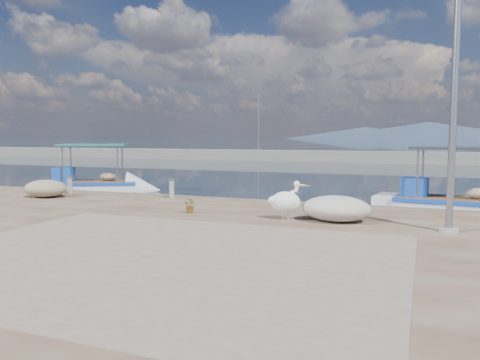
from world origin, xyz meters
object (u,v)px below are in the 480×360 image
(pelican, at_px, (286,201))
(bollard_near, at_px, (172,187))
(lamp_post, at_px, (455,89))
(boat_left, at_px, (93,188))
(boat_right, at_px, (455,208))

(pelican, xyz_separation_m, bollard_near, (-5.03, 2.71, -0.10))
(pelican, distance_m, lamp_post, 4.86)
(boat_left, bearing_deg, lamp_post, -49.99)
(boat_right, relative_size, pelican, 5.32)
(pelican, bearing_deg, lamp_post, -13.29)
(bollard_near, bearing_deg, pelican, -28.34)
(boat_right, relative_size, bollard_near, 8.09)
(boat_left, xyz_separation_m, bollard_near, (6.58, -3.81, 0.68))
(boat_right, bearing_deg, bollard_near, -153.86)
(boat_right, xyz_separation_m, pelican, (-4.45, -6.05, 0.78))
(boat_left, distance_m, pelican, 13.34)
(boat_left, xyz_separation_m, boat_right, (16.06, -0.48, -0.00))
(lamp_post, relative_size, bollard_near, 9.63)
(boat_right, xyz_separation_m, bollard_near, (-9.48, -3.33, 0.68))
(pelican, height_order, lamp_post, lamp_post)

